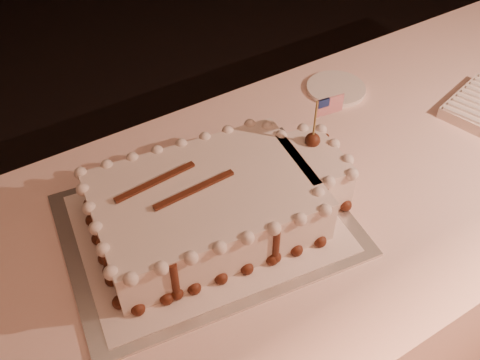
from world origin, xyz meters
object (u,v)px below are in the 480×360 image
cake_board (207,225)px  banquet_table (261,304)px  side_plate (336,89)px  sheet_cake (220,201)px

cake_board → banquet_table: bearing=-1.9°
cake_board → side_plate: side_plate is taller
sheet_cake → side_plate: bearing=25.2°
banquet_table → cake_board: size_ratio=4.23×
cake_board → sheet_cake: (0.03, -0.00, 0.06)m
sheet_cake → side_plate: sheet_cake is taller
banquet_table → side_plate: 0.61m
banquet_table → sheet_cake: (-0.10, 0.02, 0.44)m
banquet_table → side_plate: size_ratio=15.23×
side_plate → cake_board: bearing=-156.4°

